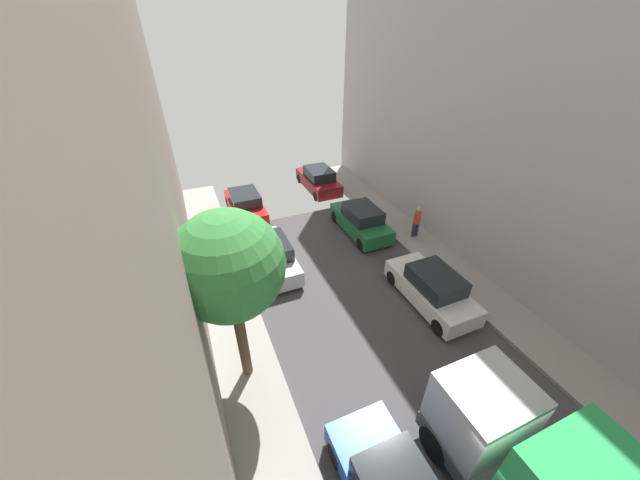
% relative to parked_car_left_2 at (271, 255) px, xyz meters
% --- Properties ---
extents(parked_car_left_2, '(1.78, 4.20, 1.57)m').
position_rel_parked_car_left_2_xyz_m(parked_car_left_2, '(0.00, 0.00, 0.00)').
color(parked_car_left_2, silver).
rests_on(parked_car_left_2, ground).
extents(parked_car_left_3, '(1.78, 4.20, 1.57)m').
position_rel_parked_car_left_2_xyz_m(parked_car_left_3, '(0.00, 5.46, 0.00)').
color(parked_car_left_3, red).
rests_on(parked_car_left_3, ground).
extents(parked_car_right_2, '(1.78, 4.20, 1.57)m').
position_rel_parked_car_left_2_xyz_m(parked_car_right_2, '(5.40, -4.79, 0.00)').
color(parked_car_right_2, white).
rests_on(parked_car_right_2, ground).
extents(parked_car_right_3, '(1.78, 4.20, 1.57)m').
position_rel_parked_car_left_2_xyz_m(parked_car_right_3, '(5.40, 1.20, 0.00)').
color(parked_car_right_3, '#1E6638').
rests_on(parked_car_right_3, ground).
extents(parked_car_right_4, '(1.78, 4.20, 1.57)m').
position_rel_parked_car_left_2_xyz_m(parked_car_right_4, '(5.40, 7.17, 0.00)').
color(parked_car_right_4, maroon).
rests_on(parked_car_right_4, ground).
extents(pedestrian, '(0.40, 0.36, 1.72)m').
position_rel_parked_car_left_2_xyz_m(pedestrian, '(7.75, -0.51, 0.35)').
color(pedestrian, '#2D334C').
rests_on(pedestrian, sidewalk_right).
extents(street_tree_2, '(3.03, 3.03, 5.92)m').
position_rel_parked_car_left_2_xyz_m(street_tree_2, '(-2.34, -5.23, 3.80)').
color(street_tree_2, brown).
rests_on(street_tree_2, sidewalk_left).
extents(potted_plant_1, '(0.41, 0.41, 0.75)m').
position_rel_parked_car_left_2_xyz_m(potted_plant_1, '(-2.92, 1.71, -0.15)').
color(potted_plant_1, brown).
rests_on(potted_plant_1, sidewalk_left).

